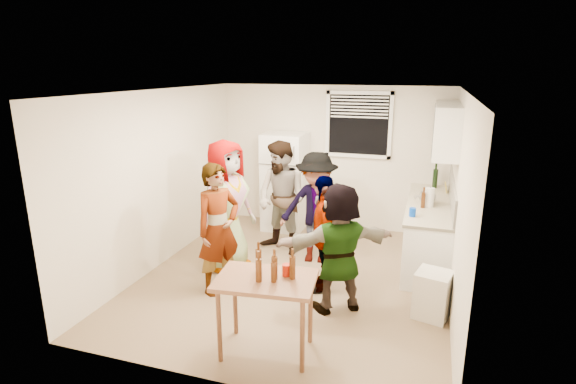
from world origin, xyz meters
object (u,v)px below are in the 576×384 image
(wine_bottle, at_px, (434,188))
(trash_bin, at_px, (432,296))
(blue_cup, at_px, (412,216))
(guest_back_left, at_px, (282,251))
(red_cup, at_px, (287,275))
(kettle, at_px, (427,203))
(guest_back_right, at_px, (315,260))
(guest_grey, at_px, (229,267))
(serving_table, at_px, (267,351))
(guest_stripe, at_px, (221,290))
(guest_black, at_px, (322,287))
(beer_bottle_counter, at_px, (423,208))
(beer_bottle_table, at_px, (274,282))
(guest_orange, at_px, (337,308))
(refrigerator, at_px, (285,181))

(wine_bottle, bearing_deg, trash_bin, -88.99)
(trash_bin, bearing_deg, blue_cup, 109.37)
(blue_cup, height_order, guest_back_left, blue_cup)
(red_cup, xyz_separation_m, guest_back_left, (-0.84, 2.37, -0.81))
(kettle, relative_size, guest_back_right, 0.16)
(guest_grey, bearing_deg, kettle, -47.79)
(serving_table, bearing_deg, trash_bin, 37.32)
(guest_stripe, height_order, guest_black, guest_stripe)
(guest_back_right, bearing_deg, serving_table, -93.90)
(beer_bottle_counter, xyz_separation_m, guest_back_right, (-1.47, -0.22, -0.90))
(serving_table, height_order, guest_black, serving_table)
(blue_cup, distance_m, guest_stripe, 2.67)
(blue_cup, distance_m, beer_bottle_table, 2.44)
(guest_black, relative_size, guest_orange, 0.98)
(trash_bin, distance_m, red_cup, 1.86)
(beer_bottle_table, bearing_deg, guest_back_left, 106.78)
(blue_cup, distance_m, red_cup, 2.26)
(kettle, bearing_deg, guest_stripe, -160.54)
(refrigerator, distance_m, beer_bottle_counter, 2.56)
(beer_bottle_counter, bearing_deg, red_cup, -116.67)
(kettle, bearing_deg, guest_back_right, -179.42)
(wine_bottle, relative_size, trash_bin, 0.56)
(guest_orange, bearing_deg, serving_table, 32.16)
(trash_bin, relative_size, guest_grey, 0.30)
(refrigerator, distance_m, guest_back_right, 1.74)
(beer_bottle_table, xyz_separation_m, guest_grey, (-1.31, 1.75, -0.81))
(red_cup, relative_size, guest_black, 0.08)
(guest_stripe, bearing_deg, red_cup, -97.84)
(wine_bottle, bearing_deg, beer_bottle_counter, -97.29)
(trash_bin, xyz_separation_m, beer_bottle_table, (-1.48, -1.25, 0.56))
(beer_bottle_counter, xyz_separation_m, guest_black, (-1.17, -1.03, -0.90))
(beer_bottle_counter, height_order, blue_cup, beer_bottle_counter)
(beer_bottle_counter, bearing_deg, trash_bin, -81.69)
(beer_bottle_counter, relative_size, guest_grey, 0.12)
(refrigerator, distance_m, guest_black, 2.51)
(kettle, xyz_separation_m, guest_orange, (-0.93, -1.71, -0.90))
(guest_back_left, bearing_deg, red_cup, -48.07)
(wine_bottle, xyz_separation_m, trash_bin, (0.04, -2.50, -0.65))
(serving_table, xyz_separation_m, guest_orange, (0.51, 1.05, 0.00))
(serving_table, distance_m, beer_bottle_table, 0.82)
(wine_bottle, relative_size, guest_black, 0.20)
(beer_bottle_counter, distance_m, beer_bottle_table, 2.89)
(refrigerator, height_order, red_cup, refrigerator)
(trash_bin, xyz_separation_m, guest_grey, (-2.79, 0.49, -0.25))
(beer_bottle_table, bearing_deg, blue_cup, 61.41)
(guest_grey, bearing_deg, guest_back_right, -40.76)
(beer_bottle_table, distance_m, guest_back_right, 2.51)
(blue_cup, bearing_deg, serving_table, -121.15)
(serving_table, bearing_deg, guest_orange, 64.07)
(refrigerator, height_order, guest_orange, refrigerator)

